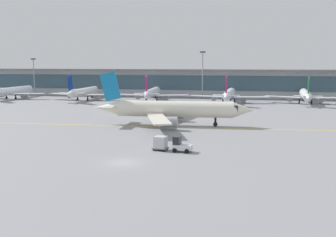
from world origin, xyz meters
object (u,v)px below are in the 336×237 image
at_px(baggage_tug, 181,145).
at_px(apron_light_mast_1, 203,73).
at_px(gate_airplane_4, 305,95).
at_px(gate_airplane_0, 13,91).
at_px(gate_airplane_2, 152,93).
at_px(taxiing_regional_jet, 173,109).
at_px(gate_airplane_3, 229,94).
at_px(cargo_dolly_lead, 160,143).
at_px(gate_airplane_1, 84,92).
at_px(apron_light_mast_0, 34,75).

bearing_deg(baggage_tug, apron_light_mast_1, 102.54).
bearing_deg(apron_light_mast_1, gate_airplane_4, -16.40).
bearing_deg(gate_airplane_0, gate_airplane_2, -83.76).
bearing_deg(baggage_tug, gate_airplane_4, 78.17).
relative_size(gate_airplane_0, taxiing_regional_jet, 0.82).
bearing_deg(baggage_tug, gate_airplane_3, 95.37).
height_order(baggage_tug, cargo_dolly_lead, baggage_tug).
height_order(gate_airplane_3, baggage_tug, gate_airplane_3).
relative_size(gate_airplane_0, gate_airplane_1, 1.00).
bearing_deg(gate_airplane_0, gate_airplane_4, -84.61).
distance_m(gate_airplane_3, taxiing_regional_jet, 46.53).
distance_m(gate_airplane_1, apron_light_mast_1, 39.15).
height_order(gate_airplane_4, cargo_dolly_lead, gate_airplane_4).
bearing_deg(gate_airplane_0, cargo_dolly_lead, -132.26).
relative_size(gate_airplane_1, gate_airplane_3, 1.00).
distance_m(gate_airplane_3, cargo_dolly_lead, 67.59).
bearing_deg(gate_airplane_2, cargo_dolly_lead, -169.79).
height_order(gate_airplane_1, gate_airplane_3, same).
relative_size(gate_airplane_0, apron_light_mast_1, 1.62).
height_order(gate_airplane_1, taxiing_regional_jet, taxiing_regional_jet).
distance_m(gate_airplane_0, baggage_tug, 94.85).
height_order(gate_airplane_0, gate_airplane_2, same).
relative_size(gate_airplane_0, cargo_dolly_lead, 10.98).
xyz_separation_m(gate_airplane_1, taxiing_regional_jet, (37.63, -44.77, 0.57)).
relative_size(baggage_tug, cargo_dolly_lead, 1.20).
xyz_separation_m(gate_airplane_1, cargo_dolly_lead, (40.11, -66.33, -1.46)).
height_order(gate_airplane_1, cargo_dolly_lead, gate_airplane_1).
distance_m(taxiing_regional_jet, apron_light_mast_0, 85.18).
relative_size(gate_airplane_2, cargo_dolly_lead, 10.99).
bearing_deg(gate_airplane_1, taxiing_regional_jet, -140.33).
bearing_deg(gate_airplane_3, gate_airplane_1, 92.99).
bearing_deg(gate_airplane_1, cargo_dolly_lead, -149.22).
height_order(gate_airplane_2, gate_airplane_4, same).
distance_m(cargo_dolly_lead, apron_light_mast_1, 79.25).
height_order(gate_airplane_1, gate_airplane_4, same).
bearing_deg(gate_airplane_1, apron_light_mast_0, 62.10).
bearing_deg(gate_airplane_0, gate_airplane_1, -85.67).
relative_size(gate_airplane_1, apron_light_mast_0, 1.88).
height_order(cargo_dolly_lead, apron_light_mast_0, apron_light_mast_0).
distance_m(gate_airplane_0, gate_airplane_3, 70.97).
bearing_deg(gate_airplane_0, apron_light_mast_1, -74.96).
height_order(gate_airplane_0, apron_light_mast_1, apron_light_mast_1).
bearing_deg(apron_light_mast_0, taxiing_regional_jet, -42.73).
height_order(baggage_tug, apron_light_mast_0, apron_light_mast_0).
relative_size(gate_airplane_1, gate_airplane_4, 1.00).
relative_size(gate_airplane_2, apron_light_mast_0, 1.89).
relative_size(gate_airplane_2, taxiing_regional_jet, 0.82).
xyz_separation_m(gate_airplane_4, apron_light_mast_0, (-92.99, 9.73, 4.87)).
distance_m(taxiing_regional_jet, baggage_tug, 22.71).
bearing_deg(taxiing_regional_jet, baggage_tug, -79.69).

